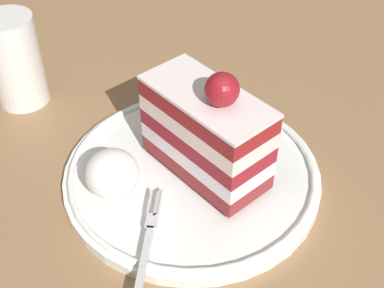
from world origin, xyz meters
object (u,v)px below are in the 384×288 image
at_px(dessert_plate, 192,173).
at_px(whipped_cream_dollop, 112,173).
at_px(drink_glass_near, 16,63).
at_px(fork, 148,238).
at_px(cake_slice, 207,131).

relative_size(dessert_plate, whipped_cream_dollop, 4.99).
bearing_deg(drink_glass_near, whipped_cream_dollop, 174.79).
distance_m(dessert_plate, fork, 0.09).
bearing_deg(dessert_plate, whipped_cream_dollop, 69.11).
bearing_deg(cake_slice, whipped_cream_dollop, 66.45).
height_order(whipped_cream_dollop, drink_glass_near, drink_glass_near).
bearing_deg(dessert_plate, drink_glass_near, 13.35).
distance_m(whipped_cream_dollop, drink_glass_near, 0.20).
bearing_deg(cake_slice, dessert_plate, 50.83).
distance_m(cake_slice, drink_glass_near, 0.24).
relative_size(whipped_cream_dollop, drink_glass_near, 0.47).
relative_size(dessert_plate, fork, 2.70).
xyz_separation_m(dessert_plate, fork, (-0.04, 0.08, 0.01)).
height_order(dessert_plate, whipped_cream_dollop, whipped_cream_dollop).
xyz_separation_m(dessert_plate, drink_glass_near, (0.23, 0.05, 0.04)).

